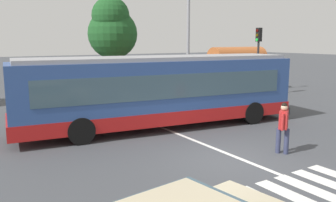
{
  "coord_description": "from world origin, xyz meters",
  "views": [
    {
      "loc": [
        -7.38,
        -8.0,
        3.72
      ],
      "look_at": [
        0.1,
        3.88,
        1.3
      ],
      "focal_mm": 37.66,
      "sensor_mm": 36.0,
      "label": 1
    }
  ],
  "objects_px": {
    "traffic_light_far_corner": "(258,50)",
    "twin_arm_street_lamp": "(188,8)",
    "city_transit_bus": "(160,91)",
    "parked_car_red": "(139,78)",
    "pedestrian_crossing_street": "(283,125)",
    "parked_car_white": "(33,85)",
    "parked_car_silver": "(74,83)",
    "parked_car_champagne": "(106,80)",
    "background_tree_right": "(112,29)",
    "bus_stop_shelter": "(237,58)"
  },
  "relations": [
    {
      "from": "pedestrian_crossing_street",
      "to": "parked_car_white",
      "type": "height_order",
      "value": "pedestrian_crossing_street"
    },
    {
      "from": "traffic_light_far_corner",
      "to": "twin_arm_street_lamp",
      "type": "bearing_deg",
      "value": 160.41
    },
    {
      "from": "parked_car_silver",
      "to": "traffic_light_far_corner",
      "type": "height_order",
      "value": "traffic_light_far_corner"
    },
    {
      "from": "city_transit_bus",
      "to": "pedestrian_crossing_street",
      "type": "xyz_separation_m",
      "value": [
        1.59,
        -5.26,
        -0.62
      ]
    },
    {
      "from": "traffic_light_far_corner",
      "to": "parked_car_silver",
      "type": "bearing_deg",
      "value": 143.02
    },
    {
      "from": "twin_arm_street_lamp",
      "to": "background_tree_right",
      "type": "bearing_deg",
      "value": 94.24
    },
    {
      "from": "parked_car_white",
      "to": "bus_stop_shelter",
      "type": "height_order",
      "value": "bus_stop_shelter"
    },
    {
      "from": "pedestrian_crossing_street",
      "to": "bus_stop_shelter",
      "type": "bearing_deg",
      "value": 52.74
    },
    {
      "from": "traffic_light_far_corner",
      "to": "background_tree_right",
      "type": "distance_m",
      "value": 13.09
    },
    {
      "from": "parked_car_white",
      "to": "traffic_light_far_corner",
      "type": "relative_size",
      "value": 1.01
    },
    {
      "from": "pedestrian_crossing_street",
      "to": "parked_car_silver",
      "type": "height_order",
      "value": "pedestrian_crossing_street"
    },
    {
      "from": "parked_car_red",
      "to": "city_transit_bus",
      "type": "bearing_deg",
      "value": -113.65
    },
    {
      "from": "parked_car_champagne",
      "to": "bus_stop_shelter",
      "type": "relative_size",
      "value": 0.97
    },
    {
      "from": "parked_car_champagne",
      "to": "background_tree_right",
      "type": "height_order",
      "value": "background_tree_right"
    },
    {
      "from": "city_transit_bus",
      "to": "traffic_light_far_corner",
      "type": "distance_m",
      "value": 10.93
    },
    {
      "from": "parked_car_silver",
      "to": "background_tree_right",
      "type": "height_order",
      "value": "background_tree_right"
    },
    {
      "from": "parked_car_champagne",
      "to": "parked_car_red",
      "type": "bearing_deg",
      "value": -3.35
    },
    {
      "from": "parked_car_red",
      "to": "bus_stop_shelter",
      "type": "relative_size",
      "value": 0.97
    },
    {
      "from": "pedestrian_crossing_street",
      "to": "twin_arm_street_lamp",
      "type": "relative_size",
      "value": 0.18
    },
    {
      "from": "twin_arm_street_lamp",
      "to": "background_tree_right",
      "type": "distance_m",
      "value": 10.3
    },
    {
      "from": "pedestrian_crossing_street",
      "to": "bus_stop_shelter",
      "type": "height_order",
      "value": "bus_stop_shelter"
    },
    {
      "from": "pedestrian_crossing_street",
      "to": "parked_car_red",
      "type": "bearing_deg",
      "value": 78.15
    },
    {
      "from": "traffic_light_far_corner",
      "to": "parked_car_white",
      "type": "bearing_deg",
      "value": 147.89
    },
    {
      "from": "traffic_light_far_corner",
      "to": "parked_car_red",
      "type": "bearing_deg",
      "value": 122.05
    },
    {
      "from": "parked_car_silver",
      "to": "parked_car_red",
      "type": "height_order",
      "value": "same"
    },
    {
      "from": "background_tree_right",
      "to": "twin_arm_street_lamp",
      "type": "bearing_deg",
      "value": -85.76
    },
    {
      "from": "parked_car_white",
      "to": "parked_car_champagne",
      "type": "bearing_deg",
      "value": -1.16
    },
    {
      "from": "parked_car_champagne",
      "to": "parked_car_white",
      "type": "bearing_deg",
      "value": 178.84
    },
    {
      "from": "parked_car_silver",
      "to": "background_tree_right",
      "type": "bearing_deg",
      "value": 41.29
    },
    {
      "from": "city_transit_bus",
      "to": "parked_car_silver",
      "type": "bearing_deg",
      "value": 90.39
    },
    {
      "from": "parked_car_silver",
      "to": "traffic_light_far_corner",
      "type": "relative_size",
      "value": 1.0
    },
    {
      "from": "pedestrian_crossing_street",
      "to": "parked_car_white",
      "type": "relative_size",
      "value": 0.38
    },
    {
      "from": "parked_car_silver",
      "to": "bus_stop_shelter",
      "type": "xyz_separation_m",
      "value": [
        10.64,
        -5.12,
        1.65
      ]
    },
    {
      "from": "pedestrian_crossing_street",
      "to": "traffic_light_far_corner",
      "type": "relative_size",
      "value": 0.38
    },
    {
      "from": "parked_car_champagne",
      "to": "traffic_light_far_corner",
      "type": "relative_size",
      "value": 0.99
    },
    {
      "from": "parked_car_silver",
      "to": "bus_stop_shelter",
      "type": "distance_m",
      "value": 11.93
    },
    {
      "from": "parked_car_silver",
      "to": "twin_arm_street_lamp",
      "type": "height_order",
      "value": "twin_arm_street_lamp"
    },
    {
      "from": "parked_car_red",
      "to": "background_tree_right",
      "type": "bearing_deg",
      "value": 96.37
    },
    {
      "from": "background_tree_right",
      "to": "parked_car_white",
      "type": "bearing_deg",
      "value": -153.19
    },
    {
      "from": "bus_stop_shelter",
      "to": "parked_car_silver",
      "type": "bearing_deg",
      "value": 154.3
    },
    {
      "from": "city_transit_bus",
      "to": "parked_car_red",
      "type": "height_order",
      "value": "city_transit_bus"
    },
    {
      "from": "parked_car_red",
      "to": "traffic_light_far_corner",
      "type": "height_order",
      "value": "traffic_light_far_corner"
    },
    {
      "from": "twin_arm_street_lamp",
      "to": "parked_car_silver",
      "type": "bearing_deg",
      "value": 132.82
    },
    {
      "from": "parked_car_white",
      "to": "parked_car_silver",
      "type": "distance_m",
      "value": 2.73
    },
    {
      "from": "parked_car_silver",
      "to": "parked_car_champagne",
      "type": "xyz_separation_m",
      "value": [
        2.56,
        0.32,
        0.0
      ]
    },
    {
      "from": "city_transit_bus",
      "to": "parked_car_silver",
      "type": "distance_m",
      "value": 11.69
    },
    {
      "from": "parked_car_champagne",
      "to": "bus_stop_shelter",
      "type": "xyz_separation_m",
      "value": [
        8.09,
        -5.44,
        1.65
      ]
    },
    {
      "from": "city_transit_bus",
      "to": "parked_car_champagne",
      "type": "bearing_deg",
      "value": 78.31
    },
    {
      "from": "pedestrian_crossing_street",
      "to": "parked_car_silver",
      "type": "xyz_separation_m",
      "value": [
        -1.67,
        16.92,
        -0.2
      ]
    },
    {
      "from": "city_transit_bus",
      "to": "parked_car_white",
      "type": "relative_size",
      "value": 2.72
    }
  ]
}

